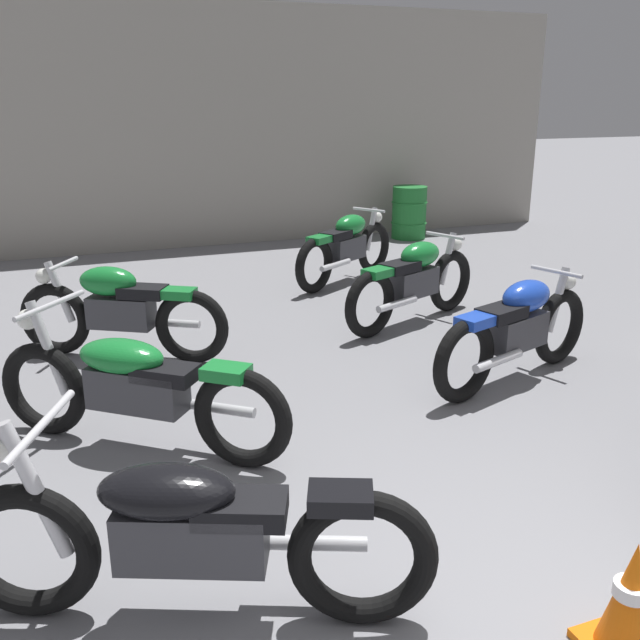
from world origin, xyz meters
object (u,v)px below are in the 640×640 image
object	(u,v)px
motorcycle_left_row_0	(189,531)
motorcycle_left_row_1	(135,386)
motorcycle_right_row_1	(517,328)
motorcycle_right_row_3	(346,246)
motorcycle_right_row_2	(414,280)
motorcycle_left_row_2	(120,309)
oil_drum	(409,212)
traffic_cone	(630,601)

from	to	relation	value
motorcycle_left_row_0	motorcycle_left_row_1	size ratio (longest dim) A/B	1.17
motorcycle_right_row_1	motorcycle_right_row_3	world-z (taller)	same
motorcycle_right_row_2	motorcycle_left_row_2	bearing A→B (deg)	179.45
motorcycle_left_row_0	motorcycle_left_row_2	size ratio (longest dim) A/B	1.17
motorcycle_left_row_1	motorcycle_right_row_2	size ratio (longest dim) A/B	0.94
motorcycle_right_row_1	oil_drum	size ratio (longest dim) A/B	2.24
motorcycle_left_row_2	oil_drum	bearing A→B (deg)	38.67
motorcycle_right_row_3	oil_drum	size ratio (longest dim) A/B	2.04
motorcycle_right_row_1	motorcycle_left_row_1	bearing A→B (deg)	-178.50
motorcycle_left_row_0	motorcycle_right_row_2	bearing A→B (deg)	49.30
oil_drum	motorcycle_left_row_1	bearing A→B (deg)	-131.39
motorcycle_left_row_0	motorcycle_left_row_1	world-z (taller)	same
motorcycle_left_row_0	traffic_cone	size ratio (longest dim) A/B	3.77
motorcycle_right_row_1	motorcycle_right_row_2	bearing A→B (deg)	91.28
motorcycle_right_row_2	motorcycle_right_row_3	bearing A→B (deg)	89.24
motorcycle_right_row_2	traffic_cone	size ratio (longest dim) A/B	3.44
motorcycle_left_row_0	motorcycle_right_row_1	xyz separation A→B (m)	(3.06, 1.82, 0.01)
motorcycle_left_row_1	motorcycle_right_row_3	size ratio (longest dim) A/B	1.01
motorcycle_right_row_3	oil_drum	bearing A→B (deg)	47.16
traffic_cone	motorcycle_left_row_0	bearing A→B (deg)	152.31
motorcycle_left_row_1	motorcycle_right_row_2	bearing A→B (deg)	30.33
motorcycle_left_row_0	motorcycle_left_row_2	world-z (taller)	motorcycle_left_row_0
motorcycle_left_row_0	motorcycle_left_row_2	distance (m)	3.54
oil_drum	motorcycle_left_row_0	bearing A→B (deg)	-124.14
motorcycle_right_row_3	traffic_cone	xyz separation A→B (m)	(-1.37, -6.19, -0.20)
motorcycle_left_row_2	motorcycle_right_row_1	distance (m)	3.43
motorcycle_right_row_3	traffic_cone	bearing A→B (deg)	-102.49
motorcycle_right_row_1	motorcycle_left_row_2	bearing A→B (deg)	149.93
motorcycle_right_row_3	motorcycle_right_row_2	bearing A→B (deg)	-90.76
motorcycle_left_row_2	motorcycle_right_row_2	size ratio (longest dim) A/B	0.94
motorcycle_right_row_2	traffic_cone	distance (m)	4.59
motorcycle_right_row_1	traffic_cone	size ratio (longest dim) A/B	3.52
motorcycle_left_row_2	motorcycle_right_row_1	world-z (taller)	same
motorcycle_left_row_0	motorcycle_right_row_1	size ratio (longest dim) A/B	1.07
motorcycle_right_row_2	oil_drum	world-z (taller)	motorcycle_right_row_2
motorcycle_left_row_1	motorcycle_right_row_3	world-z (taller)	motorcycle_left_row_1
motorcycle_left_row_2	motorcycle_right_row_3	xyz separation A→B (m)	(2.95, 1.78, 0.00)
motorcycle_left_row_2	motorcycle_right_row_3	bearing A→B (deg)	31.07
motorcycle_left_row_0	traffic_cone	xyz separation A→B (m)	(1.67, -0.88, -0.19)
motorcycle_left_row_0	traffic_cone	bearing A→B (deg)	-27.69
motorcycle_left_row_0	motorcycle_right_row_3	xyz separation A→B (m)	(3.04, 5.32, 0.01)
motorcycle_left_row_0	motorcycle_right_row_3	distance (m)	6.12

